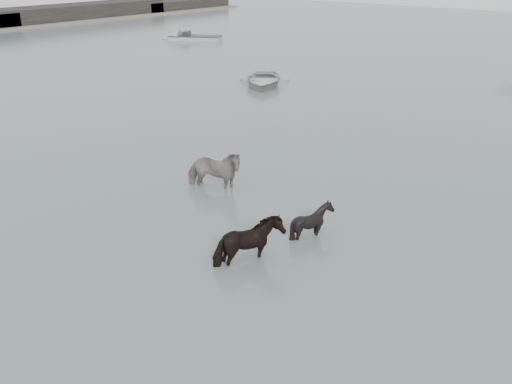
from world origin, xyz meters
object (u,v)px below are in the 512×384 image
(pony_dark, at_px, (250,235))
(rowboat_lead, at_px, (263,78))
(pony_black, at_px, (312,215))
(pony_pinto, at_px, (214,165))

(pony_dark, height_order, rowboat_lead, pony_dark)
(pony_dark, xyz_separation_m, rowboat_lead, (-12.38, 15.90, -0.31))
(pony_dark, height_order, pony_black, pony_dark)
(pony_black, xyz_separation_m, rowboat_lead, (-12.72, 13.71, -0.17))
(pony_pinto, distance_m, rowboat_lead, 15.50)
(pony_black, bearing_deg, pony_dark, 145.78)
(pony_black, relative_size, rowboat_lead, 0.29)
(pony_dark, bearing_deg, rowboat_lead, 33.90)
(pony_pinto, relative_size, pony_dark, 1.31)
(pony_dark, distance_m, pony_black, 2.22)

